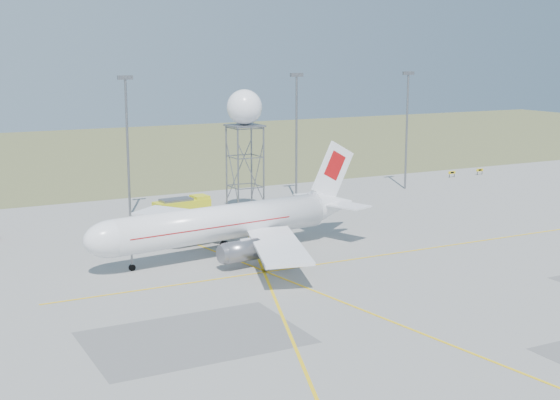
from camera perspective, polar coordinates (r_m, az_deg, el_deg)
ground at (r=65.68m, az=15.67°, el=-10.89°), size 400.00×400.00×0.00m
grass_strip at (r=190.23m, az=-14.55°, el=3.26°), size 400.00×120.00×0.03m
mast_b at (r=115.21m, az=-11.11°, el=4.74°), size 2.20×0.50×20.50m
mast_c at (r=126.05m, az=1.21°, el=5.44°), size 2.20×0.50×20.50m
mast_d at (r=138.00m, az=9.27°, el=5.77°), size 2.20×0.50×20.50m
taxi_sign_near at (r=153.66m, az=12.47°, el=1.95°), size 1.60×0.17×1.20m
taxi_sign_far at (r=158.23m, az=14.41°, el=2.12°), size 1.60×0.17×1.20m
airliner_main at (r=92.43m, az=-3.97°, el=-1.70°), size 37.05×35.78×12.61m
radar_tower at (r=113.69m, az=-2.59°, el=4.00°), size 5.12×5.12×18.52m
fire_truck at (r=113.09m, az=-7.08°, el=-0.64°), size 8.40×3.91×3.27m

